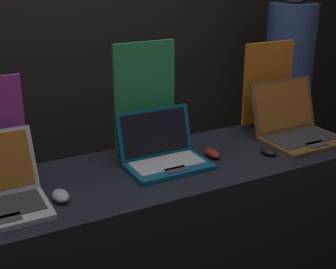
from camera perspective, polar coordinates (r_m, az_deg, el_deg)
The scene contains 11 objects.
wall_back at distance 3.23m, azimuth -11.79°, elevation 13.18°, with size 8.00×0.05×2.80m.
display_counter at distance 2.35m, azimuth 0.06°, elevation -13.98°, with size 1.95×0.60×0.91m.
laptop_front at distance 1.87m, azimuth -19.83°, elevation -6.63°, with size 0.32×0.35×0.26m.
mouse_front at distance 1.87m, azimuth -12.97°, elevation -7.30°, with size 0.06×0.10×0.04m.
laptop_middle at distance 2.11m, azimuth -0.59°, elevation -2.25°, with size 0.36×0.28×0.24m.
mouse_middle at distance 2.22m, azimuth 5.43°, elevation -2.29°, with size 0.06×0.10×0.04m.
promo_stand_middle at distance 2.20m, azimuth -2.84°, elevation 4.16°, with size 0.30×0.07×0.53m.
laptop_back at distance 2.51m, azimuth 15.32°, elevation 0.93°, with size 0.40×0.37×0.28m.
mouse_back at distance 2.29m, azimuth 12.13°, elevation -1.99°, with size 0.06×0.10×0.03m.
promo_stand_back at distance 2.64m, azimuth 12.01°, elevation 5.76°, with size 0.32×0.07×0.47m.
person_bystander at distance 3.41m, azimuth 14.20°, elevation 4.75°, with size 0.33×0.33×1.73m.
Camera 1 is at (-0.92, -1.41, 1.79)m, focal length 50.00 mm.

